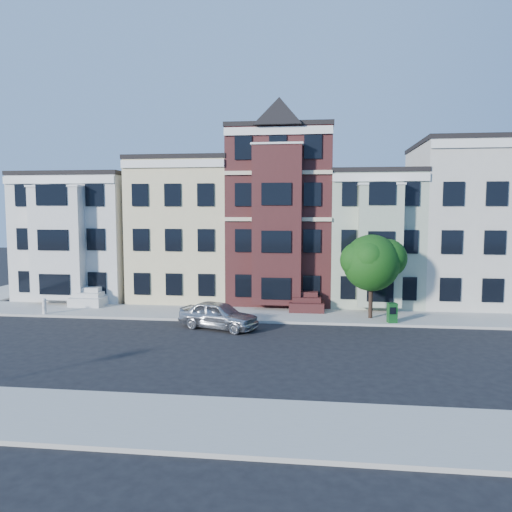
# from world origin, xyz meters

# --- Properties ---
(ground) EXTENTS (120.00, 120.00, 0.00)m
(ground) POSITION_xyz_m (0.00, 0.00, 0.00)
(ground) COLOR black
(far_sidewalk) EXTENTS (60.00, 4.00, 0.15)m
(far_sidewalk) POSITION_xyz_m (0.00, 8.00, 0.07)
(far_sidewalk) COLOR #9E9B93
(far_sidewalk) RESTS_ON ground
(near_sidewalk) EXTENTS (60.00, 4.00, 0.15)m
(near_sidewalk) POSITION_xyz_m (0.00, -8.00, 0.07)
(near_sidewalk) COLOR #9E9B93
(near_sidewalk) RESTS_ON ground
(house_white) EXTENTS (8.00, 9.00, 9.00)m
(house_white) POSITION_xyz_m (-15.00, 14.50, 4.50)
(house_white) COLOR silver
(house_white) RESTS_ON ground
(house_yellow) EXTENTS (7.00, 9.00, 10.00)m
(house_yellow) POSITION_xyz_m (-7.00, 14.50, 5.00)
(house_yellow) COLOR beige
(house_yellow) RESTS_ON ground
(house_brown) EXTENTS (7.00, 9.00, 12.00)m
(house_brown) POSITION_xyz_m (0.00, 14.50, 6.00)
(house_brown) COLOR #3B1717
(house_brown) RESTS_ON ground
(house_green) EXTENTS (6.00, 9.00, 9.00)m
(house_green) POSITION_xyz_m (6.50, 14.50, 4.50)
(house_green) COLOR #9DAA91
(house_green) RESTS_ON ground
(house_cream) EXTENTS (8.00, 9.00, 11.00)m
(house_cream) POSITION_xyz_m (13.50, 14.50, 5.50)
(house_cream) COLOR beige
(house_cream) RESTS_ON ground
(street_tree) EXTENTS (7.04, 7.04, 6.18)m
(street_tree) POSITION_xyz_m (5.79, 7.60, 3.24)
(street_tree) COLOR #174F11
(street_tree) RESTS_ON far_sidewalk
(parked_car) EXTENTS (4.88, 3.24, 1.54)m
(parked_car) POSITION_xyz_m (-2.84, 4.42, 0.77)
(parked_car) COLOR #A5A6AC
(parked_car) RESTS_ON ground
(newspaper_box) EXTENTS (0.58, 0.54, 1.13)m
(newspaper_box) POSITION_xyz_m (6.90, 6.50, 0.71)
(newspaper_box) COLOR #144F1D
(newspaper_box) RESTS_ON far_sidewalk
(fire_hydrant) EXTENTS (0.35, 0.35, 0.78)m
(fire_hydrant) POSITION_xyz_m (-14.23, 6.30, 0.54)
(fire_hydrant) COLOR beige
(fire_hydrant) RESTS_ON far_sidewalk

